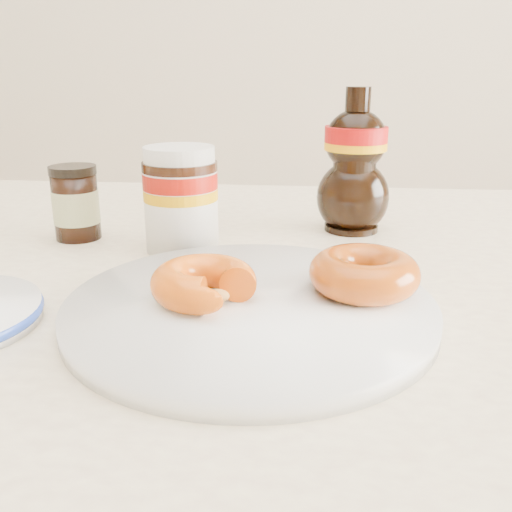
# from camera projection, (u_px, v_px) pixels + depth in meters

# --- Properties ---
(dining_table) EXTENTS (1.40, 0.90, 0.75)m
(dining_table) POSITION_uv_depth(u_px,v_px,m) (242.00, 358.00, 0.57)
(dining_table) COLOR #FFEEC2
(dining_table) RESTS_ON ground
(plate) EXTENTS (0.30, 0.30, 0.01)m
(plate) POSITION_uv_depth(u_px,v_px,m) (250.00, 307.00, 0.46)
(plate) COLOR white
(plate) RESTS_ON dining_table
(donut_bitten) EXTENTS (0.09, 0.09, 0.03)m
(donut_bitten) POSITION_uv_depth(u_px,v_px,m) (204.00, 283.00, 0.45)
(donut_bitten) COLOR orange
(donut_bitten) RESTS_ON plate
(donut_whole) EXTENTS (0.12, 0.12, 0.03)m
(donut_whole) POSITION_uv_depth(u_px,v_px,m) (364.00, 273.00, 0.47)
(donut_whole) COLOR #9C350A
(donut_whole) RESTS_ON plate
(nutella_jar) EXTENTS (0.08, 0.08, 0.11)m
(nutella_jar) POSITION_uv_depth(u_px,v_px,m) (181.00, 195.00, 0.61)
(nutella_jar) COLOR white
(nutella_jar) RESTS_ON dining_table
(syrup_bottle) EXTENTS (0.10, 0.08, 0.17)m
(syrup_bottle) POSITION_uv_depth(u_px,v_px,m) (355.00, 161.00, 0.68)
(syrup_bottle) COLOR black
(syrup_bottle) RESTS_ON dining_table
(dark_jar) EXTENTS (0.05, 0.05, 0.09)m
(dark_jar) POSITION_uv_depth(u_px,v_px,m) (76.00, 203.00, 0.66)
(dark_jar) COLOR black
(dark_jar) RESTS_ON dining_table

